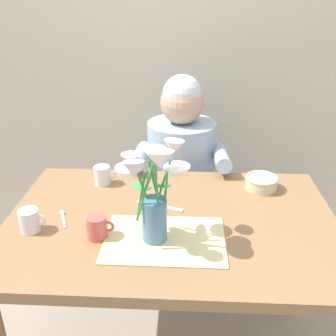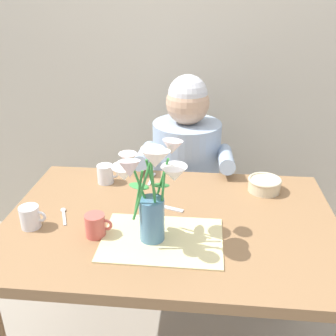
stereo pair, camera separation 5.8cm
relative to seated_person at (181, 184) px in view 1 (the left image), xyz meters
The scene contains 12 objects.
wood_panel_backdrop 0.81m from the seated_person, 93.09° to the left, with size 4.00×0.10×2.50m, color beige.
dining_table 0.62m from the seated_person, 92.17° to the right, with size 1.20×0.80×0.74m.
seated_person is the anchor object (origin of this frame).
striped_placemat 0.77m from the seated_person, 93.08° to the right, with size 0.40×0.28×0.01m, color beige.
flower_vase 0.85m from the seated_person, 95.38° to the right, with size 0.24×0.25×0.35m.
ceramic_bowl 0.54m from the seated_person, 47.10° to the right, with size 0.14×0.14×0.06m.
dinner_knife 0.57m from the seated_person, 97.66° to the right, with size 0.19×0.02×0.01m, color silver.
coffee_cup 0.90m from the seated_person, 125.14° to the right, with size 0.09×0.07×0.08m.
tea_cup 0.82m from the seated_person, 109.57° to the right, with size 0.09×0.07×0.08m.
ceramic_mug 0.53m from the seated_person, 132.64° to the right, with size 0.09×0.07×0.08m.
spoon_0 0.77m from the seated_person, 124.00° to the right, with size 0.06×0.12×0.01m.
spoon_1 0.37m from the seated_person, 114.92° to the right, with size 0.02×0.12×0.01m.
Camera 1 is at (0.05, -1.19, 1.50)m, focal length 41.30 mm.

